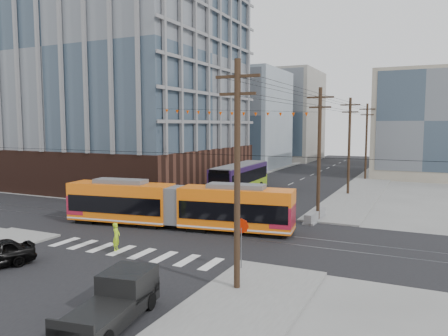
# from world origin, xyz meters

# --- Properties ---
(ground) EXTENTS (160.00, 160.00, 0.00)m
(ground) POSITION_xyz_m (0.00, 0.00, 0.00)
(ground) COLOR slate
(office_building) EXTENTS (30.00, 25.00, 28.60)m
(office_building) POSITION_xyz_m (-22.00, 23.00, 14.30)
(office_building) COLOR #381E16
(office_building) RESTS_ON ground
(bg_bldg_nw_near) EXTENTS (18.00, 16.00, 18.00)m
(bg_bldg_nw_near) POSITION_xyz_m (-17.00, 52.00, 9.00)
(bg_bldg_nw_near) COLOR #8C99A5
(bg_bldg_nw_near) RESTS_ON ground
(bg_bldg_ne_near) EXTENTS (14.00, 14.00, 16.00)m
(bg_bldg_ne_near) POSITION_xyz_m (16.00, 48.00, 8.00)
(bg_bldg_ne_near) COLOR gray
(bg_bldg_ne_near) RESTS_ON ground
(bg_bldg_nw_far) EXTENTS (16.00, 18.00, 20.00)m
(bg_bldg_nw_far) POSITION_xyz_m (-14.00, 72.00, 10.00)
(bg_bldg_nw_far) COLOR gray
(bg_bldg_nw_far) RESTS_ON ground
(bg_bldg_ne_far) EXTENTS (16.00, 16.00, 14.00)m
(bg_bldg_ne_far) POSITION_xyz_m (18.00, 68.00, 7.00)
(bg_bldg_ne_far) COLOR #8C99A5
(bg_bldg_ne_far) RESTS_ON ground
(utility_pole_near) EXTENTS (0.30, 0.30, 11.00)m
(utility_pole_near) POSITION_xyz_m (8.50, -6.00, 5.50)
(utility_pole_near) COLOR black
(utility_pole_near) RESTS_ON ground
(utility_pole_far) EXTENTS (0.30, 0.30, 11.00)m
(utility_pole_far) POSITION_xyz_m (8.50, 56.00, 5.50)
(utility_pole_far) COLOR black
(utility_pole_far) RESTS_ON ground
(streetcar) EXTENTS (18.30, 5.06, 3.49)m
(streetcar) POSITION_xyz_m (-0.86, 3.78, 1.75)
(streetcar) COLOR orange
(streetcar) RESTS_ON ground
(city_bus) EXTENTS (3.29, 12.64, 3.55)m
(city_bus) POSITION_xyz_m (-2.89, 21.24, 1.78)
(city_bus) COLOR #23113A
(city_bus) RESTS_ON ground
(pickup_truck) EXTENTS (2.72, 5.53, 1.80)m
(pickup_truck) POSITION_xyz_m (5.41, -11.55, 0.90)
(pickup_truck) COLOR black
(pickup_truck) RESTS_ON ground
(parked_car_silver) EXTENTS (2.99, 4.39, 1.37)m
(parked_car_silver) POSITION_xyz_m (-5.38, 15.87, 0.68)
(parked_car_silver) COLOR #ACACAC
(parked_car_silver) RESTS_ON ground
(parked_car_white) EXTENTS (2.89, 4.66, 1.26)m
(parked_car_white) POSITION_xyz_m (-5.12, 16.81, 0.63)
(parked_car_white) COLOR silver
(parked_car_white) RESTS_ON ground
(parked_car_grey) EXTENTS (2.38, 4.99, 1.38)m
(parked_car_grey) POSITION_xyz_m (-5.30, 22.78, 0.69)
(parked_car_grey) COLOR #4F5460
(parked_car_grey) RESTS_ON ground
(pedestrian) EXTENTS (0.61, 0.75, 1.79)m
(pedestrian) POSITION_xyz_m (-1.09, -3.11, 0.90)
(pedestrian) COLOR #B7EC1F
(pedestrian) RESTS_ON ground
(stop_sign) EXTENTS (0.94, 0.94, 2.71)m
(stop_sign) POSITION_xyz_m (7.58, -3.27, 1.36)
(stop_sign) COLOR #AC1700
(stop_sign) RESTS_ON ground
(jersey_barrier) EXTENTS (1.18, 4.14, 0.82)m
(jersey_barrier) POSITION_xyz_m (8.30, 10.90, 0.41)
(jersey_barrier) COLOR slate
(jersey_barrier) RESTS_ON ground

